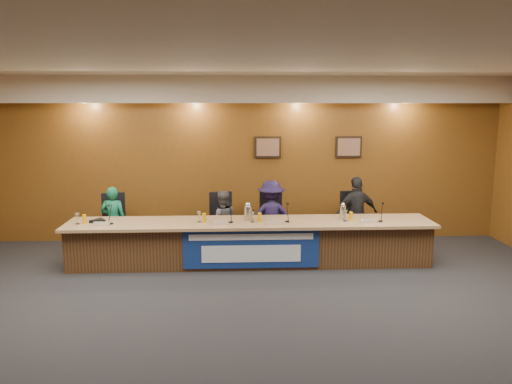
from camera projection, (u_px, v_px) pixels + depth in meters
floor at (257, 324)px, 6.15m from camera, size 10.00×10.00×0.00m
ceiling at (257, 57)px, 5.59m from camera, size 10.00×8.00×0.04m
wall_back at (247, 160)px, 9.81m from camera, size 10.00×0.04×3.20m
soffit at (248, 90)px, 9.33m from camera, size 10.00×0.50×0.50m
dais_body at (250, 243)px, 8.45m from camera, size 6.00×0.80×0.70m
dais_top at (250, 223)px, 8.33m from camera, size 6.10×0.95×0.05m
banner at (251, 249)px, 8.03m from camera, size 2.20×0.02×0.65m
banner_text_upper at (251, 237)px, 7.99m from camera, size 2.00×0.01×0.10m
banner_text_lower at (251, 254)px, 8.04m from camera, size 1.60×0.01×0.28m
wall_photo_left at (268, 147)px, 9.75m from camera, size 0.52×0.04×0.42m
wall_photo_right at (349, 147)px, 9.83m from camera, size 0.52×0.04×0.42m
panelist_a at (113, 221)px, 8.94m from camera, size 0.47×0.33×1.24m
panelist_b at (222, 222)px, 9.04m from camera, size 0.61×0.50×1.15m
panelist_c at (271, 217)px, 9.06m from camera, size 0.87×0.51×1.33m
panelist_d at (357, 214)px, 9.13m from camera, size 0.86×0.48×1.39m
office_chair_a at (115, 227)px, 9.06m from camera, size 0.60×0.60×0.08m
office_chair_b at (222, 226)px, 9.15m from camera, size 0.54×0.54×0.08m
office_chair_c at (271, 225)px, 9.19m from camera, size 0.51×0.51×0.08m
office_chair_d at (355, 224)px, 9.27m from camera, size 0.56×0.56×0.08m
nameplate_a at (101, 223)px, 8.00m from camera, size 0.24×0.08×0.10m
microphone_a at (111, 224)px, 8.12m from camera, size 0.07×0.07×0.02m
juice_glass_a at (84, 219)px, 8.16m from camera, size 0.06×0.06×0.15m
water_glass_a at (77, 219)px, 8.12m from camera, size 0.08×0.08×0.18m
nameplate_b at (220, 222)px, 8.06m from camera, size 0.24×0.08×0.10m
microphone_b at (231, 222)px, 8.23m from camera, size 0.07×0.07×0.02m
juice_glass_b at (204, 218)px, 8.25m from camera, size 0.06×0.06×0.15m
water_glass_b at (199, 217)px, 8.25m from camera, size 0.08×0.08×0.18m
nameplate_c at (275, 222)px, 8.07m from camera, size 0.24×0.08×0.10m
microphone_c at (287, 221)px, 8.27m from camera, size 0.07×0.07×0.02m
juice_glass_c at (260, 217)px, 8.30m from camera, size 0.06×0.06×0.15m
water_glass_c at (252, 217)px, 8.24m from camera, size 0.08×0.08×0.18m
nameplate_d at (370, 220)px, 8.19m from camera, size 0.24×0.08×0.10m
microphone_d at (381, 221)px, 8.29m from camera, size 0.07×0.07×0.02m
juice_glass_d at (351, 216)px, 8.37m from camera, size 0.06×0.06×0.15m
water_glass_d at (345, 216)px, 8.31m from camera, size 0.08×0.08×0.18m
carafe_mid at (248, 213)px, 8.37m from camera, size 0.13×0.13×0.24m
carafe_right at (343, 213)px, 8.45m from camera, size 0.11×0.11×0.23m
speakerphone at (99, 221)px, 8.26m from camera, size 0.32×0.32×0.05m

